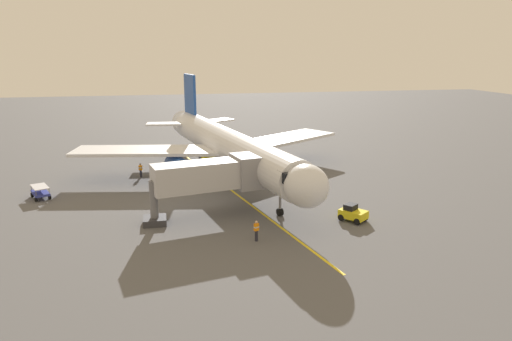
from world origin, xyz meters
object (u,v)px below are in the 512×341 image
object	(u,v)px
ground_crew_wing_walker	(141,170)
tug_starboard_side	(208,156)
ground_crew_loader	(309,168)
baggage_cart_near_nose	(40,192)
tug_portside	(353,213)
ground_crew_marshaller	(256,230)
airplane	(227,146)
jet_bridge	(215,176)

from	to	relation	value
ground_crew_wing_walker	tug_starboard_side	bearing A→B (deg)	-141.95
ground_crew_wing_walker	ground_crew_loader	size ratio (longest dim) A/B	1.00
baggage_cart_near_nose	tug_starboard_side	world-z (taller)	tug_starboard_side
tug_portside	baggage_cart_near_nose	bearing A→B (deg)	-23.63
ground_crew_wing_walker	ground_crew_loader	xyz separation A→B (m)	(-20.01, 3.21, 0.00)
ground_crew_marshaller	ground_crew_loader	world-z (taller)	same
airplane	tug_starboard_side	world-z (taller)	airplane
jet_bridge	baggage_cart_near_nose	world-z (taller)	jet_bridge
tug_starboard_side	ground_crew_loader	bearing A→B (deg)	138.30
jet_bridge	tug_portside	distance (m)	12.80
ground_crew_loader	tug_starboard_side	xyz separation A→B (m)	(11.28, -10.04, -0.18)
baggage_cart_near_nose	tug_starboard_side	distance (m)	22.81
airplane	jet_bridge	bearing A→B (deg)	76.67
airplane	tug_portside	world-z (taller)	airplane
baggage_cart_near_nose	tug_portside	xyz separation A→B (m)	(-28.87, 12.63, 0.05)
jet_bridge	airplane	bearing A→B (deg)	-103.33
ground_crew_wing_walker	ground_crew_marshaller	bearing A→B (deg)	113.96
jet_bridge	ground_crew_loader	distance (m)	17.71
baggage_cart_near_nose	ground_crew_marshaller	bearing A→B (deg)	141.73
airplane	tug_portside	size ratio (longest dim) A/B	14.62
jet_bridge	ground_crew_wing_walker	world-z (taller)	jet_bridge
ground_crew_loader	baggage_cart_near_nose	xyz separation A→B (m)	(29.84, 3.20, -0.23)
ground_crew_marshaller	tug_portside	distance (m)	9.75
ground_crew_marshaller	ground_crew_loader	bearing A→B (deg)	-119.00
jet_bridge	tug_portside	bearing A→B (deg)	161.67
airplane	ground_crew_marshaller	size ratio (longest dim) A/B	23.42
ground_crew_marshaller	jet_bridge	bearing A→B (deg)	-69.79
ground_crew_marshaller	tug_portside	size ratio (longest dim) A/B	0.62
ground_crew_marshaller	ground_crew_loader	size ratio (longest dim) A/B	1.00
ground_crew_marshaller	tug_portside	xyz separation A→B (m)	(-9.34, -2.78, -0.18)
ground_crew_marshaller	tug_starboard_side	xyz separation A→B (m)	(0.96, -28.65, -0.18)
ground_crew_loader	tug_starboard_side	bearing A→B (deg)	-41.70
ground_crew_wing_walker	ground_crew_loader	distance (m)	20.26
airplane	baggage_cart_near_nose	bearing A→B (deg)	9.77
ground_crew_loader	ground_crew_wing_walker	bearing A→B (deg)	-9.11
airplane	jet_bridge	distance (m)	12.50
ground_crew_wing_walker	tug_portside	size ratio (longest dim) A/B	0.62
ground_crew_marshaller	tug_starboard_side	size ratio (longest dim) A/B	0.67
ground_crew_wing_walker	ground_crew_loader	world-z (taller)	same
ground_crew_marshaller	baggage_cart_near_nose	bearing A→B (deg)	-38.27
tug_starboard_side	ground_crew_marshaller	bearing A→B (deg)	91.92
ground_crew_loader	tug_portside	distance (m)	15.86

